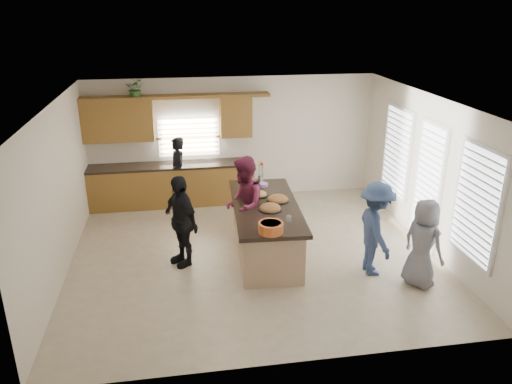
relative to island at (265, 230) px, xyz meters
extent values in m
plane|color=beige|center=(-0.23, -0.05, -0.45)|extent=(6.50, 6.50, 0.00)
cube|color=silver|center=(-0.23, 2.95, 0.95)|extent=(6.50, 0.02, 2.80)
cube|color=silver|center=(-0.23, -3.05, 0.95)|extent=(6.50, 0.02, 2.80)
cube|color=silver|center=(-3.48, -0.05, 0.95)|extent=(0.02, 6.00, 2.80)
cube|color=silver|center=(3.02, -0.05, 0.95)|extent=(0.02, 6.00, 2.80)
cube|color=white|center=(-0.23, -0.05, 2.35)|extent=(6.50, 6.00, 0.02)
cube|color=olive|center=(-1.65, 2.64, 0.00)|extent=(3.65, 0.62, 0.90)
cube|color=black|center=(-1.65, 2.64, 0.47)|extent=(3.70, 0.65, 0.05)
cube|color=olive|center=(-2.73, 2.77, 1.50)|extent=(1.50, 0.36, 0.90)
cube|color=olive|center=(-0.18, 2.77, 1.50)|extent=(0.70, 0.36, 0.90)
cube|color=olive|center=(-1.45, 2.77, 1.98)|extent=(4.05, 0.40, 0.06)
cube|color=brown|center=(-1.23, 2.91, 1.02)|extent=(1.35, 0.08, 0.85)
cube|color=white|center=(2.99, 1.25, 0.97)|extent=(0.06, 1.10, 1.75)
cube|color=white|center=(2.99, -0.15, 0.72)|extent=(0.06, 0.85, 2.25)
cube|color=white|center=(2.99, -1.65, 0.97)|extent=(0.06, 1.10, 1.75)
cube|color=tan|center=(0.00, 0.00, -0.01)|extent=(1.14, 2.55, 0.88)
cube|color=black|center=(0.00, 0.00, 0.46)|extent=(1.30, 2.76, 0.07)
cube|color=black|center=(0.00, 0.00, -0.41)|extent=(1.06, 2.47, 0.08)
cylinder|color=black|center=(0.04, -0.26, 0.51)|extent=(0.41, 0.41, 0.02)
ellipsoid|color=#B77539|center=(0.04, -0.26, 0.53)|extent=(0.37, 0.37, 0.17)
cylinder|color=black|center=(0.25, 0.13, 0.51)|extent=(0.42, 0.42, 0.02)
ellipsoid|color=#B77539|center=(0.25, 0.13, 0.53)|extent=(0.38, 0.38, 0.17)
cylinder|color=black|center=(-0.05, 0.43, 0.51)|extent=(0.33, 0.33, 0.02)
ellipsoid|color=#D9BA5C|center=(-0.05, 0.43, 0.53)|extent=(0.30, 0.30, 0.13)
cylinder|color=orange|center=(-0.12, -1.16, 0.58)|extent=(0.39, 0.39, 0.17)
cylinder|color=beige|center=(-0.12, -1.16, 0.64)|extent=(0.32, 0.32, 0.04)
cylinder|color=white|center=(0.25, -0.79, 0.55)|extent=(0.09, 0.09, 0.10)
cylinder|color=#B58DCD|center=(0.12, 0.94, 0.53)|extent=(0.20, 0.20, 0.06)
cylinder|color=silver|center=(0.12, 1.18, 0.57)|extent=(0.12, 0.12, 0.15)
imported|color=#3C712D|center=(-2.29, 2.77, 2.17)|extent=(0.44, 0.40, 0.44)
imported|color=black|center=(-1.52, 2.50, 0.34)|extent=(0.52, 0.66, 1.59)
imported|color=maroon|center=(-0.36, 0.16, 0.44)|extent=(0.83, 0.98, 1.79)
imported|color=black|center=(-1.51, -0.18, 0.36)|extent=(0.82, 1.03, 1.63)
imported|color=navy|center=(1.67, -1.01, 0.36)|extent=(0.64, 1.07, 1.62)
imported|color=slate|center=(2.27, -1.51, 0.29)|extent=(0.73, 0.86, 1.48)
camera|label=1|loc=(-1.49, -8.09, 3.87)|focal=35.00mm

